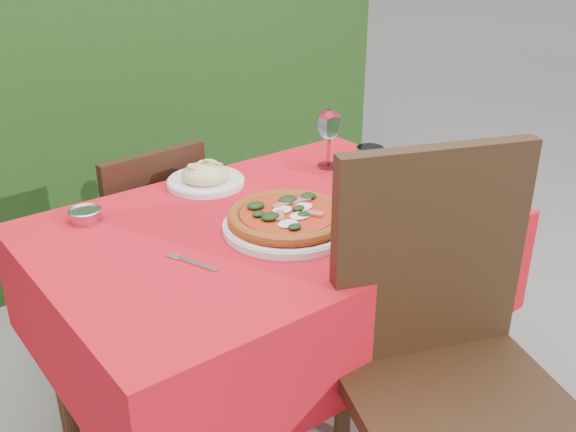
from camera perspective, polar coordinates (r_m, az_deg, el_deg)
ground at (r=2.20m, az=-1.28°, el=-18.15°), size 60.00×60.00×0.00m
hedge at (r=3.05m, az=-19.57°, el=12.54°), size 3.20×0.55×1.78m
dining_table at (r=1.84m, az=-1.45°, el=-4.48°), size 1.26×0.86×0.75m
chair_near at (r=1.54m, az=13.91°, el=-11.46°), size 0.62×0.62×1.06m
chair_far at (r=2.30m, az=-12.35°, el=-2.20°), size 0.39×0.39×0.82m
pizza_plate at (r=1.69m, az=-0.01°, el=-0.34°), size 0.40×0.40×0.07m
pasta_plate at (r=2.00m, az=-7.35°, el=3.42°), size 0.24×0.24×0.07m
water_glass at (r=2.03m, az=7.22°, el=4.46°), size 0.08×0.08×0.11m
wine_glass at (r=2.10m, az=3.68°, el=7.91°), size 0.08×0.08×0.20m
fork at (r=1.55m, az=-8.07°, el=-4.24°), size 0.08×0.16×0.00m
steel_ramekin at (r=1.84m, az=-17.57°, el=0.02°), size 0.08×0.08×0.03m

